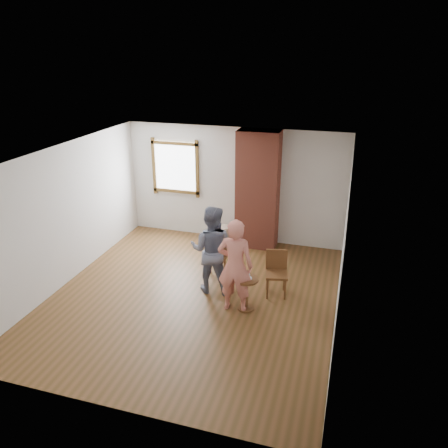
{
  "coord_description": "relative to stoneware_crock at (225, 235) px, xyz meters",
  "views": [
    {
      "loc": [
        2.47,
        -6.36,
        4.22
      ],
      "look_at": [
        0.34,
        0.8,
        1.15
      ],
      "focal_mm": 35.0,
      "sensor_mm": 36.0,
      "label": 1
    }
  ],
  "objects": [
    {
      "name": "person_pink",
      "position": [
        0.93,
        -2.56,
        0.63
      ],
      "size": [
        0.61,
        0.41,
        1.66
      ],
      "primitive_type": "imported",
      "rotation": [
        0.0,
        0.0,
        3.16
      ],
      "color": "#DD7D6E",
      "rests_on": "ground"
    },
    {
      "name": "brick_chimney",
      "position": [
        0.71,
        0.1,
        1.1
      ],
      "size": [
        0.9,
        0.5,
        2.6
      ],
      "primitive_type": "cube",
      "color": "#AC513D",
      "rests_on": "ground"
    },
    {
      "name": "cake_plate",
      "position": [
        1.12,
        -2.51,
        0.4
      ],
      "size": [
        0.18,
        0.18,
        0.01
      ],
      "primitive_type": "cylinder",
      "color": "white",
      "rests_on": "side_table"
    },
    {
      "name": "dark_pot",
      "position": [
        -0.01,
        -0.18,
        -0.12
      ],
      "size": [
        0.19,
        0.19,
        0.17
      ],
      "primitive_type": "cylinder",
      "rotation": [
        0.0,
        0.0,
        0.12
      ],
      "color": "black",
      "rests_on": "ground"
    },
    {
      "name": "side_table",
      "position": [
        1.12,
        -2.51,
        0.2
      ],
      "size": [
        0.4,
        0.4,
        0.6
      ],
      "color": "brown",
      "rests_on": "ground"
    },
    {
      "name": "stoneware_crock",
      "position": [
        0.0,
        0.0,
        0.0
      ],
      "size": [
        0.36,
        0.36,
        0.4
      ],
      "primitive_type": "cylinder",
      "rotation": [
        0.0,
        0.0,
        0.19
      ],
      "color": "tan",
      "rests_on": "ground"
    },
    {
      "name": "room_shell",
      "position": [
        0.05,
        -1.79,
        1.61
      ],
      "size": [
        5.04,
        5.52,
        2.62
      ],
      "color": "silver",
      "rests_on": "ground"
    },
    {
      "name": "ground",
      "position": [
        0.11,
        -2.4,
        -0.2
      ],
      "size": [
        5.5,
        5.5,
        0.0
      ],
      "primitive_type": "plane",
      "color": "brown",
      "rests_on": "ground"
    },
    {
      "name": "dining_chair_right",
      "position": [
        1.51,
        -1.83,
        0.26
      ],
      "size": [
        0.46,
        0.46,
        0.83
      ],
      "rotation": [
        0.0,
        0.0,
        0.22
      ],
      "color": "brown",
      "rests_on": "ground"
    },
    {
      "name": "dining_chair_left",
      "position": [
        0.28,
        -1.56,
        0.25
      ],
      "size": [
        0.38,
        0.38,
        0.8
      ],
      "rotation": [
        0.0,
        0.0,
        -0.02
      ],
      "color": "brown",
      "rests_on": "ground"
    },
    {
      "name": "cake_slice",
      "position": [
        1.13,
        -2.51,
        0.44
      ],
      "size": [
        0.08,
        0.07,
        0.06
      ],
      "primitive_type": "cube",
      "color": "white",
      "rests_on": "cake_plate"
    },
    {
      "name": "man",
      "position": [
        0.35,
        -2.05,
        0.62
      ],
      "size": [
        0.84,
        0.67,
        1.65
      ],
      "primitive_type": "imported",
      "rotation": [
        0.0,
        0.0,
        3.2
      ],
      "color": "#151C3C",
      "rests_on": "ground"
    }
  ]
}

